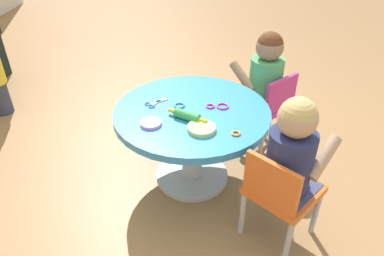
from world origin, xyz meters
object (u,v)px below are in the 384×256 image
Objects in this scene: child_chair_left at (280,192)px; seated_child_right at (266,72)px; craft_table at (192,128)px; seated_child_left at (292,150)px; child_chair_right at (267,105)px; craft_scissors at (154,104)px; rolling_pin at (187,115)px.

child_chair_left is 0.87m from seated_child_right.
craft_table is 1.68× the size of seated_child_left.
child_chair_right is 0.23m from seated_child_right.
seated_child_left is at bearing -40.91° from child_chair_left.
craft_scissors is (0.05, 0.22, 0.12)m from craft_table.
child_chair_right is at bearing -63.61° from craft_scissors.
craft_scissors is (0.44, 0.68, -0.04)m from seated_child_left.
seated_child_right reaches higher than craft_table.
seated_child_left is at bearing -178.55° from seated_child_right.
child_chair_right is 0.79m from craft_scissors.
seated_child_right is at bearing -46.68° from craft_table.
craft_scissors is at bearing 52.57° from rolling_pin.
seated_child_right is (0.42, -0.44, 0.17)m from craft_table.
rolling_pin reaches higher than craft_table.
craft_table is at bearing 49.58° from seated_child_left.
child_chair_left reaches higher than craft_scissors.
rolling_pin is 1.61× the size of craft_scissors.
child_chair_left is at bearing -125.06° from rolling_pin.
craft_table is 1.68× the size of seated_child_right.
child_chair_left is at bearing -134.17° from craft_table.
craft_scissors is (-0.34, 0.69, 0.18)m from child_chair_right.
seated_child_left is at bearing -121.03° from rolling_pin.
seated_child_right is (0.84, -0.01, 0.23)m from child_chair_left.
seated_child_right is at bearing -0.37° from child_chair_left.
seated_child_left is 1.00× the size of seated_child_right.
seated_child_left is 0.81m from seated_child_right.
craft_scissors is (-0.37, 0.66, -0.04)m from seated_child_right.
seated_child_right is (0.03, 0.03, 0.23)m from child_chair_right.
craft_table is at bearing -10.52° from rolling_pin.
seated_child_left reaches higher than craft_scissors.
craft_scissors is (0.15, 0.20, -0.02)m from rolling_pin.
seated_child_right is 0.70m from rolling_pin.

